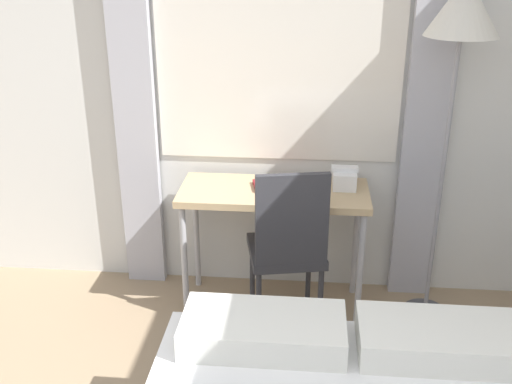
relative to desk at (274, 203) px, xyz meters
name	(u,v)px	position (x,y,z in m)	size (l,w,h in m)	color
wall_back_with_window	(240,73)	(-0.22, 0.30, 0.67)	(4.67, 0.13, 2.70)	silver
desk	(274,203)	(0.00, 0.00, 0.00)	(1.07, 0.45, 0.76)	tan
desk_chair	(288,243)	(0.09, -0.24, -0.13)	(0.47, 0.47, 0.99)	#333338
standing_lamp	(462,27)	(0.91, -0.02, 0.99)	(0.37, 0.37, 1.91)	#4C4C51
telephone	(344,178)	(0.39, 0.08, 0.14)	(0.15, 0.18, 0.12)	white
book	(280,185)	(0.03, 0.04, 0.09)	(0.32, 0.21, 0.02)	maroon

